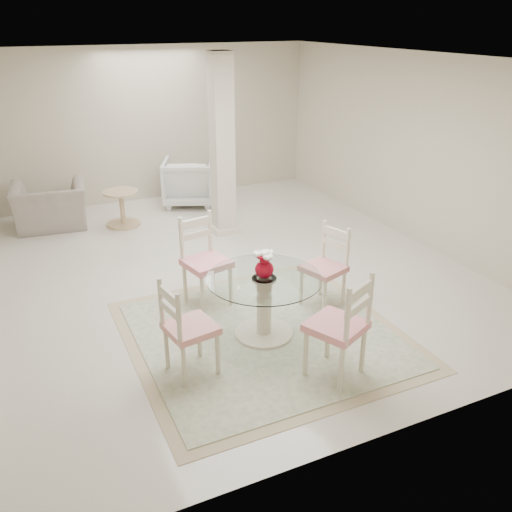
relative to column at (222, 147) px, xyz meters
name	(u,v)px	position (x,y,z in m)	size (l,w,h in m)	color
ground	(226,269)	(-0.50, -1.30, -1.35)	(7.00, 7.00, 0.00)	silver
room_shell	(222,131)	(-0.50, -1.30, 0.51)	(6.02, 7.02, 2.71)	beige
column	(222,147)	(0.00, 0.00, 0.00)	(0.30, 0.30, 2.70)	beige
area_rug	(264,334)	(-0.75, -3.02, -1.34)	(2.80, 2.80, 0.02)	tan
dining_table	(264,306)	(-0.75, -3.02, -1.00)	(1.19, 1.19, 0.69)	beige
red_vase	(264,264)	(-0.75, -3.02, -0.51)	(0.23, 0.21, 0.30)	#9E0419
dining_chair_east	(328,261)	(0.21, -2.70, -0.79)	(0.54, 0.54, 1.07)	#F6E9CA
dining_chair_north	(203,254)	(-1.07, -2.04, -0.73)	(0.56, 0.56, 1.18)	beige
dining_chair_west	(183,323)	(-1.72, -3.33, -0.78)	(0.50, 0.50, 1.08)	beige
dining_chair_south	(344,320)	(-0.42, -3.99, -0.73)	(0.63, 0.63, 1.18)	beige
recliner_taupe	(50,206)	(-2.44, 1.36, -0.99)	(1.11, 0.97, 0.72)	gray
armchair_white	(189,182)	(-0.05, 1.56, -0.94)	(0.88, 0.91, 0.82)	white
side_table	(122,210)	(-1.39, 0.95, -1.08)	(0.56, 0.56, 0.58)	tan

